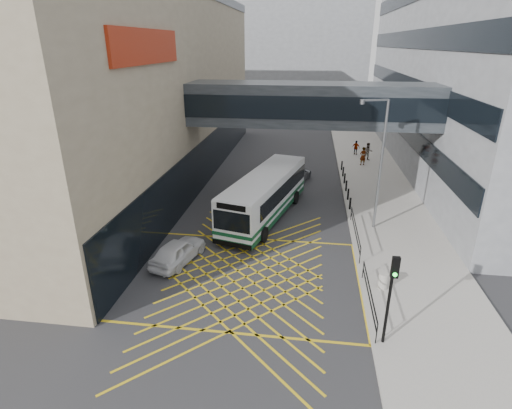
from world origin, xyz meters
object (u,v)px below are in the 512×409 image
at_px(car_dark, 281,163).
at_px(litter_bin, 383,281).
at_px(bus, 266,194).
at_px(pedestrian_a, 363,156).
at_px(car_silver, 294,174).
at_px(traffic_light, 391,288).
at_px(pedestrian_c, 356,148).
at_px(street_lamp, 379,158).
at_px(car_white, 178,251).
at_px(pedestrian_b, 368,152).

relative_size(car_dark, litter_bin, 5.52).
distance_m(bus, pedestrian_a, 16.17).
bearing_deg(car_silver, litter_bin, 124.33).
height_order(traffic_light, pedestrian_c, traffic_light).
bearing_deg(car_dark, street_lamp, 118.96).
xyz_separation_m(bus, pedestrian_c, (8.00, 17.89, -0.76)).
distance_m(traffic_light, pedestrian_a, 26.67).
relative_size(car_silver, traffic_light, 1.19).
height_order(bus, car_white, bus).
relative_size(bus, pedestrian_c, 7.43).
relative_size(traffic_light, pedestrian_b, 2.25).
xyz_separation_m(traffic_light, pedestrian_b, (2.70, 28.39, -1.77)).
bearing_deg(bus, pedestrian_b, 74.21).
bearing_deg(car_dark, traffic_light, 104.00).
distance_m(car_white, car_dark, 19.09).
bearing_deg(pedestrian_c, bus, 93.58).
bearing_deg(bus, litter_bin, -36.75).
relative_size(car_dark, pedestrian_b, 2.53).
xyz_separation_m(car_dark, pedestrian_b, (8.87, 4.24, 0.35)).
height_order(bus, car_dark, bus).
bearing_deg(street_lamp, pedestrian_c, 68.74).
height_order(car_dark, pedestrian_a, pedestrian_a).
bearing_deg(car_dark, pedestrian_b, -154.81).
bearing_deg(bus, car_white, -106.66).
relative_size(car_dark, pedestrian_c, 2.97).
bearing_deg(car_silver, bus, 94.66).
bearing_deg(traffic_light, litter_bin, 81.31).
xyz_separation_m(traffic_light, street_lamp, (0.93, 11.48, 2.11)).
bearing_deg(street_lamp, car_white, -171.83).
height_order(car_dark, pedestrian_b, pedestrian_b).
distance_m(litter_bin, pedestrian_b, 24.32).
xyz_separation_m(car_silver, pedestrian_b, (7.35, 7.79, 0.32)).
height_order(street_lamp, litter_bin, street_lamp).
bearing_deg(bus, street_lamp, 4.80).
bearing_deg(car_white, litter_bin, -171.72).
distance_m(street_lamp, pedestrian_b, 17.44).
xyz_separation_m(car_silver, street_lamp, (5.59, -9.11, 4.20)).
bearing_deg(traffic_light, car_silver, 102.11).
height_order(car_white, street_lamp, street_lamp).
height_order(car_silver, litter_bin, car_silver).
relative_size(car_white, car_dark, 0.94).
relative_size(traffic_light, pedestrian_a, 2.24).
bearing_deg(pedestrian_b, traffic_light, -104.08).
xyz_separation_m(bus, pedestrian_a, (8.29, 13.87, -0.62)).
relative_size(bus, pedestrian_b, 6.33).
height_order(car_silver, pedestrian_c, pedestrian_c).
distance_m(car_dark, traffic_light, 25.02).
bearing_deg(litter_bin, pedestrian_b, 85.03).
relative_size(car_white, pedestrian_a, 2.38).
bearing_deg(pedestrian_a, car_white, 33.81).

